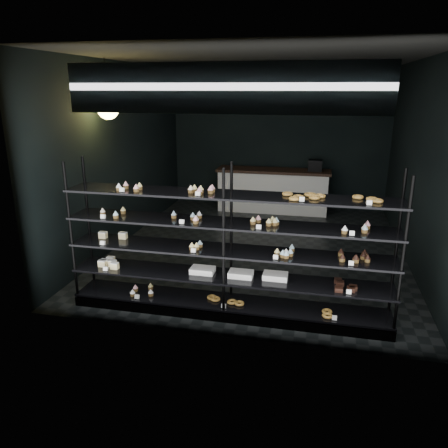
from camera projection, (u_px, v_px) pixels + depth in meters
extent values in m
cube|color=black|center=(258.00, 247.00, 7.85)|extent=(5.00, 6.00, 0.01)
cube|color=black|center=(263.00, 58.00, 6.90)|extent=(5.00, 6.00, 0.01)
cube|color=black|center=(278.00, 139.00, 10.17)|extent=(5.00, 0.01, 3.20)
cube|color=black|center=(220.00, 203.00, 4.58)|extent=(5.00, 0.01, 3.20)
cube|color=black|center=(123.00, 154.00, 7.90)|extent=(0.01, 6.00, 3.20)
cube|color=black|center=(418.00, 164.00, 6.86)|extent=(0.01, 6.00, 3.20)
cube|color=black|center=(227.00, 309.00, 5.56)|extent=(4.00, 0.50, 0.12)
cylinder|color=black|center=(71.00, 235.00, 5.49)|extent=(0.04, 0.04, 1.85)
cylinder|color=black|center=(89.00, 224.00, 5.90)|extent=(0.04, 0.04, 1.85)
cylinder|color=black|center=(224.00, 246.00, 5.08)|extent=(0.04, 0.04, 1.85)
cylinder|color=black|center=(231.00, 235.00, 5.49)|extent=(0.04, 0.04, 1.85)
cylinder|color=black|center=(403.00, 260.00, 4.67)|extent=(0.04, 0.04, 1.85)
cylinder|color=black|center=(397.00, 246.00, 5.08)|extent=(0.04, 0.04, 1.85)
cube|color=black|center=(227.00, 302.00, 5.54)|extent=(4.00, 0.50, 0.03)
cube|color=black|center=(227.00, 277.00, 5.43)|extent=(4.00, 0.50, 0.02)
cube|color=black|center=(228.00, 251.00, 5.33)|extent=(4.00, 0.50, 0.02)
cube|color=black|center=(228.00, 223.00, 5.22)|extent=(4.00, 0.50, 0.02)
cube|color=black|center=(228.00, 195.00, 5.12)|extent=(4.00, 0.50, 0.02)
cube|color=white|center=(124.00, 190.00, 5.20)|extent=(0.06, 0.04, 0.06)
cube|color=white|center=(199.00, 194.00, 5.00)|extent=(0.06, 0.04, 0.06)
cube|color=white|center=(304.00, 200.00, 4.75)|extent=(0.05, 0.04, 0.06)
cube|color=white|center=(371.00, 203.00, 4.61)|extent=(0.06, 0.04, 0.06)
cube|color=white|center=(104.00, 217.00, 5.36)|extent=(0.06, 0.04, 0.06)
cube|color=white|center=(181.00, 222.00, 5.16)|extent=(0.05, 0.04, 0.06)
cube|color=white|center=(262.00, 227.00, 4.95)|extent=(0.06, 0.04, 0.06)
cube|color=white|center=(354.00, 234.00, 4.74)|extent=(0.06, 0.04, 0.06)
cube|color=white|center=(104.00, 243.00, 5.47)|extent=(0.06, 0.04, 0.06)
cube|color=white|center=(191.00, 250.00, 5.23)|extent=(0.06, 0.04, 0.06)
cube|color=white|center=(279.00, 257.00, 5.02)|extent=(0.05, 0.04, 0.06)
cube|color=white|center=(355.00, 264.00, 4.84)|extent=(0.06, 0.04, 0.06)
cube|color=white|center=(104.00, 269.00, 5.58)|extent=(0.06, 0.04, 0.06)
cube|color=white|center=(350.00, 292.00, 4.95)|extent=(0.06, 0.04, 0.06)
cube|color=white|center=(139.00, 297.00, 5.59)|extent=(0.06, 0.04, 0.06)
cube|color=white|center=(222.00, 306.00, 5.36)|extent=(0.05, 0.04, 0.06)
cube|color=white|center=(331.00, 318.00, 5.09)|extent=(0.06, 0.04, 0.06)
cube|color=#0B1038|center=(222.00, 88.00, 4.31)|extent=(3.20, 0.04, 0.45)
cube|color=white|center=(221.00, 88.00, 4.30)|extent=(3.30, 0.02, 0.50)
cylinder|color=black|center=(106.00, 78.00, 6.47)|extent=(0.01, 0.01, 0.57)
sphere|color=#FBD058|center=(108.00, 109.00, 6.61)|extent=(0.32, 0.32, 0.32)
cube|color=silver|center=(273.00, 192.00, 10.05)|extent=(2.46, 0.60, 0.92)
cube|color=black|center=(274.00, 171.00, 9.91)|extent=(2.56, 0.65, 0.06)
cube|color=black|center=(315.00, 165.00, 9.67)|extent=(0.30, 0.30, 0.25)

